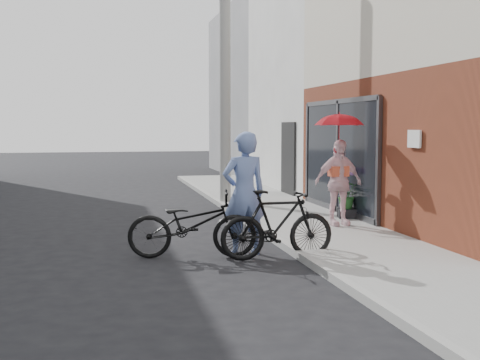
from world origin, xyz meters
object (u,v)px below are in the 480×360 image
object	(u,v)px
officer	(244,193)
bike_right	(277,225)
bike_left	(192,224)
kimono_woman	(338,183)
utility_pole	(225,68)
planter	(347,213)

from	to	relation	value
officer	bike_right	distance (m)	0.76
bike_left	kimono_woman	distance (m)	3.57
utility_pole	planter	world-z (taller)	utility_pole
bike_right	kimono_woman	distance (m)	2.84
bike_right	officer	bearing A→B (deg)	40.30
officer	planter	distance (m)	3.82
kimono_woman	utility_pole	bearing A→B (deg)	102.69
planter	bike_left	bearing A→B (deg)	-145.28
utility_pole	planter	distance (m)	5.09
officer	bike_right	size ratio (longest dim) A/B	1.09
bike_right	planter	size ratio (longest dim) A/B	4.92
officer	kimono_woman	world-z (taller)	officer
bike_left	kimono_woman	xyz separation A→B (m)	(3.11, 1.70, 0.43)
utility_pole	bike_left	bearing A→B (deg)	-106.51
bike_left	planter	size ratio (longest dim) A/B	5.47
officer	kimono_woman	distance (m)	2.80
planter	kimono_woman	bearing A→B (deg)	-123.33
bike_left	officer	bearing A→B (deg)	-75.69
bike_left	kimono_woman	world-z (taller)	kimono_woman
utility_pole	bike_right	xyz separation A→B (m)	(-0.50, -6.32, -2.96)
officer	bike_left	distance (m)	0.96
officer	bike_right	xyz separation A→B (m)	(0.41, -0.46, -0.44)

